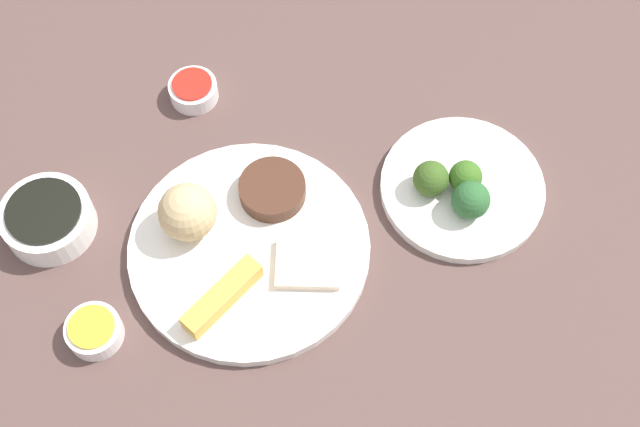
{
  "coord_description": "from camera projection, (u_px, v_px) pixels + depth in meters",
  "views": [
    {
      "loc": [
        -0.15,
        0.46,
        0.96
      ],
      "look_at": [
        -0.05,
        -0.01,
        0.06
      ],
      "focal_mm": 47.69,
      "sensor_mm": 36.0,
      "label": 1
    }
  ],
  "objects": [
    {
      "name": "sauce_ramekin_hot_mustard",
      "position": [
        94.0,
        331.0,
        0.98
      ],
      "size": [
        0.07,
        0.07,
        0.03
      ],
      "primitive_type": "cylinder",
      "color": "white",
      "rests_on": "tabletop"
    },
    {
      "name": "crab_rangoon_wonton",
      "position": [
        308.0,
        264.0,
        1.02
      ],
      "size": [
        0.09,
        0.08,
        0.01
      ],
      "primitive_type": "cube",
      "rotation": [
        0.0,
        0.0,
        0.18
      ],
      "color": "beige",
      "rests_on": "main_plate"
    },
    {
      "name": "sauce_ramekin_hot_mustard_liquid",
      "position": [
        91.0,
        327.0,
        0.97
      ],
      "size": [
        0.05,
        0.05,
        0.0
      ],
      "primitive_type": "cylinder",
      "color": "yellow",
      "rests_on": "sauce_ramekin_hot_mustard"
    },
    {
      "name": "sauce_ramekin_sweet_and_sour_liquid",
      "position": [
        192.0,
        84.0,
        1.13
      ],
      "size": [
        0.05,
        0.05,
        0.0
      ],
      "primitive_type": "cylinder",
      "color": "red",
      "rests_on": "sauce_ramekin_sweet_and_sour"
    },
    {
      "name": "broccoli_plate",
      "position": [
        462.0,
        188.0,
        1.08
      ],
      "size": [
        0.21,
        0.21,
        0.01
      ],
      "primitive_type": "cylinder",
      "color": "white",
      "rests_on": "tabletop"
    },
    {
      "name": "rice_scoop",
      "position": [
        187.0,
        212.0,
        1.02
      ],
      "size": [
        0.07,
        0.07,
        0.07
      ],
      "primitive_type": "sphere",
      "color": "tan",
      "rests_on": "main_plate"
    },
    {
      "name": "broccoli_floret_0",
      "position": [
        471.0,
        200.0,
        1.04
      ],
      "size": [
        0.05,
        0.05,
        0.05
      ],
      "primitive_type": "sphere",
      "color": "#2B5E2E",
      "rests_on": "broccoli_plate"
    },
    {
      "name": "soy_sauce_bowl_liquid",
      "position": [
        43.0,
        211.0,
        1.03
      ],
      "size": [
        0.09,
        0.09,
        0.0
      ],
      "primitive_type": "cylinder",
      "color": "black",
      "rests_on": "soy_sauce_bowl"
    },
    {
      "name": "spring_roll",
      "position": [
        222.0,
        296.0,
        0.99
      ],
      "size": [
        0.08,
        0.11,
        0.03
      ],
      "primitive_type": "cube",
      "rotation": [
        0.0,
        0.0,
        1.04
      ],
      "color": "gold",
      "rests_on": "main_plate"
    },
    {
      "name": "tabletop",
      "position": [
        276.0,
        235.0,
        1.07
      ],
      "size": [
        2.2,
        2.2,
        0.02
      ],
      "primitive_type": "cube",
      "color": "brown",
      "rests_on": "ground"
    },
    {
      "name": "soy_sauce_bowl",
      "position": [
        48.0,
        219.0,
        1.05
      ],
      "size": [
        0.11,
        0.11,
        0.04
      ],
      "primitive_type": "cylinder",
      "color": "white",
      "rests_on": "tabletop"
    },
    {
      "name": "broccoli_floret_1",
      "position": [
        466.0,
        177.0,
        1.06
      ],
      "size": [
        0.04,
        0.04,
        0.04
      ],
      "primitive_type": "sphere",
      "color": "#38651E",
      "rests_on": "broccoli_plate"
    },
    {
      "name": "sauce_ramekin_sweet_and_sour",
      "position": [
        193.0,
        91.0,
        1.15
      ],
      "size": [
        0.07,
        0.07,
        0.03
      ],
      "primitive_type": "cylinder",
      "color": "white",
      "rests_on": "tabletop"
    },
    {
      "name": "broccoli_floret_2",
      "position": [
        431.0,
        179.0,
        1.05
      ],
      "size": [
        0.05,
        0.05,
        0.05
      ],
      "primitive_type": "sphere",
      "color": "#37571E",
      "rests_on": "broccoli_plate"
    },
    {
      "name": "main_plate",
      "position": [
        249.0,
        249.0,
        1.04
      ],
      "size": [
        0.3,
        0.3,
        0.02
      ],
      "primitive_type": "cylinder",
      "color": "white",
      "rests_on": "tabletop"
    },
    {
      "name": "stir_fry_heap",
      "position": [
        272.0,
        190.0,
        1.06
      ],
      "size": [
        0.08,
        0.08,
        0.02
      ],
      "primitive_type": "cylinder",
      "color": "#46281A",
      "rests_on": "main_plate"
    }
  ]
}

